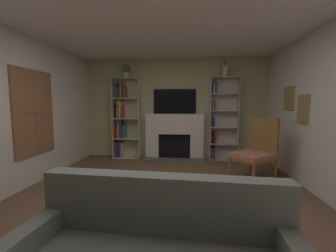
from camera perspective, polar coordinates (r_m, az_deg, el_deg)
ground_plane at (r=3.05m, az=-2.36°, el=-21.47°), size 7.04×7.04×0.00m
wall_back_accent at (r=5.67m, az=1.81°, el=4.61°), size 4.76×0.06×2.56m
ceiling at (r=2.96m, az=-2.60°, el=29.46°), size 4.76×5.99×0.06m
fireplace at (r=5.59m, az=1.69°, el=-2.40°), size 1.57×0.50×1.14m
tv at (r=5.60m, az=1.77°, el=6.45°), size 1.07×0.06×0.62m
bookshelf_left at (r=5.77m, az=-11.45°, el=1.91°), size 0.70×0.33×2.05m
bookshelf_right at (r=5.60m, az=13.62°, el=1.51°), size 0.70×0.27×2.05m
potted_plant at (r=5.76m, az=-10.92°, el=14.06°), size 0.21×0.21×0.33m
vase_with_flowers at (r=5.60m, az=14.73°, el=14.04°), size 0.12×0.12×0.44m
armchair at (r=4.28m, az=22.14°, el=-5.86°), size 0.85×0.84×1.15m
coffee_table at (r=2.47m, az=0.28°, el=-19.02°), size 0.83×0.53×0.42m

